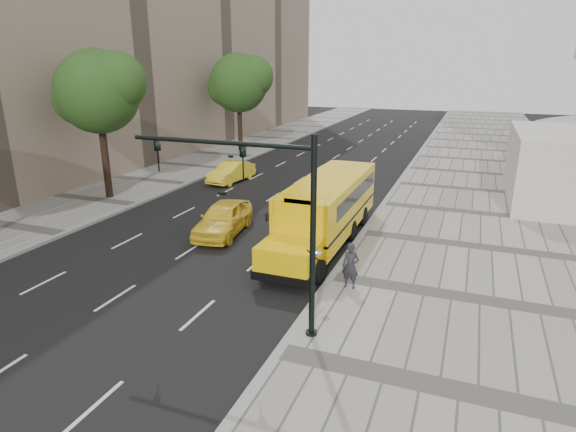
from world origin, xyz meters
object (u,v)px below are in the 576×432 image
(taxi_far, at_px, (231,172))
(pedestrian, at_px, (351,266))
(traffic_signal, at_px, (269,209))
(tree_b, at_px, (99,91))
(tree_c, at_px, (240,82))
(taxi_near, at_px, (223,218))
(school_bus, at_px, (328,205))

(taxi_far, height_order, pedestrian, pedestrian)
(pedestrian, relative_size, traffic_signal, 0.28)
(tree_b, xyz_separation_m, pedestrian, (17.32, -7.13, -5.64))
(tree_b, bearing_deg, tree_c, 89.97)
(tree_c, xyz_separation_m, traffic_signal, (15.59, -29.33, -2.42))
(tree_b, bearing_deg, pedestrian, -22.36)
(taxi_near, bearing_deg, traffic_signal, -60.28)
(tree_c, height_order, pedestrian, tree_c)
(taxi_far, relative_size, pedestrian, 2.48)
(school_bus, relative_size, taxi_near, 2.42)
(tree_b, relative_size, traffic_signal, 1.42)
(tree_b, height_order, taxi_near, tree_b)
(tree_c, bearing_deg, pedestrian, -56.02)
(tree_c, relative_size, pedestrian, 5.22)
(taxi_near, bearing_deg, tree_b, 154.67)
(tree_c, xyz_separation_m, school_bus, (14.90, -20.64, -4.75))
(tree_c, relative_size, taxi_near, 1.92)
(taxi_near, height_order, pedestrian, pedestrian)
(taxi_far, distance_m, traffic_signal, 20.95)
(tree_b, height_order, pedestrian, tree_b)
(taxi_near, bearing_deg, school_bus, 4.03)
(school_bus, distance_m, pedestrian, 5.64)
(school_bus, xyz_separation_m, taxi_far, (-9.95, 9.04, -1.05))
(tree_c, height_order, school_bus, tree_c)
(tree_c, bearing_deg, taxi_far, -66.90)
(traffic_signal, bearing_deg, school_bus, 94.55)
(tree_c, xyz_separation_m, taxi_near, (9.77, -21.69, -5.70))
(school_bus, bearing_deg, taxi_far, 137.75)
(tree_b, bearing_deg, school_bus, -7.93)
(tree_c, relative_size, school_bus, 0.80)
(school_bus, bearing_deg, tree_b, 172.07)
(taxi_near, height_order, taxi_far, taxi_near)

